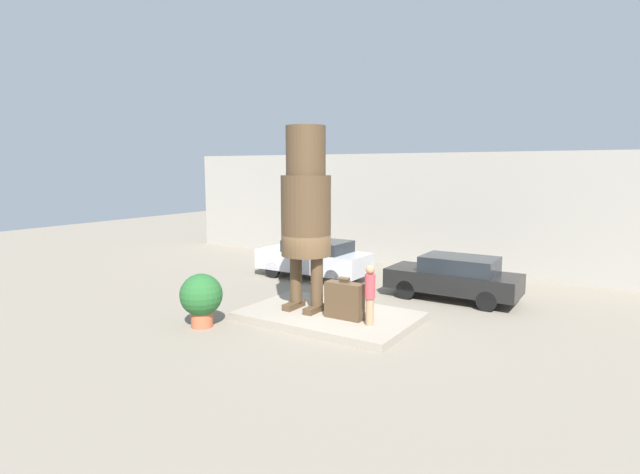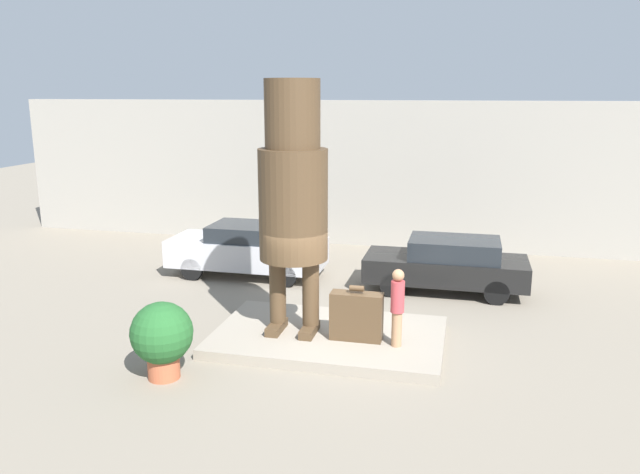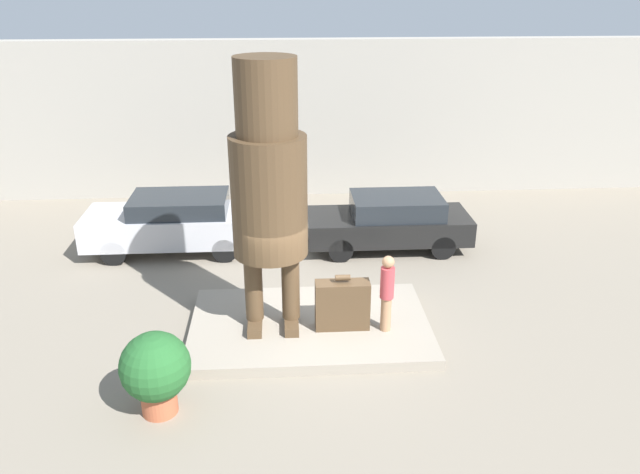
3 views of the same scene
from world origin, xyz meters
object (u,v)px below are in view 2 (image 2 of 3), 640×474
object	(u,v)px
statue_figure	(293,189)
giant_suitcase	(356,316)
parked_car_black	(448,264)
tourist	(397,304)
planter_pot	(162,336)
parked_car_silver	(249,248)

from	to	relation	value
statue_figure	giant_suitcase	distance (m)	3.02
statue_figure	parked_car_black	xyz separation A→B (m)	(3.16, 4.28, -2.61)
statue_figure	tourist	bearing A→B (deg)	-8.21
giant_suitcase	planter_pot	bearing A→B (deg)	-146.58
giant_suitcase	planter_pot	xyz separation A→B (m)	(-3.37, -2.22, 0.12)
tourist	parked_car_silver	distance (m)	6.93
giant_suitcase	parked_car_black	size ratio (longest dim) A/B	0.27
planter_pot	parked_car_black	bearing A→B (deg)	52.59
statue_figure	parked_car_silver	distance (m)	5.82
parked_car_silver	planter_pot	distance (m)	6.92
statue_figure	parked_car_black	distance (m)	5.92
statue_figure	parked_car_black	size ratio (longest dim) A/B	1.24
tourist	planter_pot	size ratio (longest dim) A/B	1.09
tourist	giant_suitcase	bearing A→B (deg)	169.78
statue_figure	parked_car_black	bearing A→B (deg)	53.55
tourist	planter_pot	xyz separation A→B (m)	(-4.25, -2.06, -0.27)
tourist	planter_pot	world-z (taller)	tourist
parked_car_silver	tourist	bearing A→B (deg)	135.89
statue_figure	tourist	world-z (taller)	statue_figure
parked_car_black	planter_pot	bearing A→B (deg)	52.59
parked_car_silver	parked_car_black	world-z (taller)	parked_car_silver
giant_suitcase	planter_pot	world-z (taller)	planter_pot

